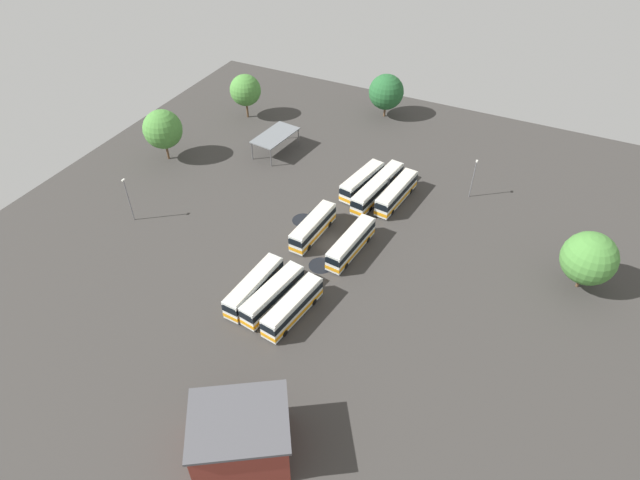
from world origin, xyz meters
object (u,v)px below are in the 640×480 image
object	(u,v)px
bus_row2_slot1	(273,295)
lamp_post_far_corner	(473,177)
bus_row1_slot2	(351,243)
bus_row0_slot1	(378,187)
tree_east_edge	(163,129)
bus_row0_slot2	(396,193)
depot_building	(241,435)
bus_row2_slot0	(254,287)
lamp_post_by_building	(128,198)
bus_row2_slot2	(293,307)
tree_north_edge	(386,92)
tree_northeast	(589,258)
maintenance_shelter	(275,136)
bus_row0_slot0	(362,181)
tree_west_edge	(245,90)
bus_row1_slot0	(313,227)

from	to	relation	value
bus_row2_slot1	lamp_post_far_corner	xyz separation A→B (m)	(-37.11, 18.12, 2.22)
bus_row1_slot2	bus_row0_slot1	bearing A→B (deg)	-173.76
bus_row0_slot1	tree_east_edge	xyz separation A→B (m)	(6.15, -40.61, 4.44)
bus_row0_slot2	depot_building	world-z (taller)	depot_building
bus_row0_slot2	bus_row2_slot0	world-z (taller)	same
depot_building	lamp_post_by_building	distance (m)	46.21
bus_row0_slot2	lamp_post_far_corner	bearing A→B (deg)	122.70
bus_row2_slot2	tree_east_edge	distance (m)	47.65
bus_row0_slot2	bus_row2_slot0	xyz separation A→B (m)	(29.88, -10.15, -0.00)
bus_row0_slot1	tree_north_edge	world-z (taller)	tree_north_edge
bus_row2_slot2	tree_north_edge	bearing A→B (deg)	-171.05
bus_row1_slot2	tree_east_edge	distance (m)	43.58
bus_row2_slot2	bus_row1_slot2	bearing A→B (deg)	173.16
bus_row0_slot1	lamp_post_far_corner	xyz separation A→B (m)	(-6.98, 14.50, 2.22)
bus_row0_slot2	lamp_post_far_corner	size ratio (longest dim) A/B	1.61
bus_row0_slot2	tree_north_edge	xyz separation A→B (m)	(-28.31, -12.89, 3.71)
bus_row2_slot1	tree_northeast	xyz separation A→B (m)	(-22.24, 37.59, 3.57)
maintenance_shelter	tree_northeast	size ratio (longest dim) A/B	1.11
bus_row0_slot0	bus_row2_slot1	xyz separation A→B (m)	(30.64, -0.42, 0.00)
bus_row2_slot2	tree_east_edge	size ratio (longest dim) A/B	1.12
bus_row1_slot2	bus_row2_slot2	size ratio (longest dim) A/B	1.03
bus_row2_slot0	tree_northeast	bearing A→B (deg)	118.53
tree_northeast	bus_row2_slot2	bearing A→B (deg)	-55.99
depot_building	tree_east_edge	distance (m)	62.93
lamp_post_far_corner	tree_northeast	bearing A→B (deg)	52.61
bus_row2_slot0	bus_row2_slot1	size ratio (longest dim) A/B	0.99
bus_row0_slot1	bus_row2_slot0	world-z (taller)	same
maintenance_shelter	bus_row1_slot2	bearing A→B (deg)	50.38
tree_east_edge	tree_northeast	bearing A→B (deg)	88.66
bus_row0_slot1	lamp_post_by_building	size ratio (longest dim) A/B	1.83
bus_row2_slot0	depot_building	distance (m)	23.04
bus_row1_slot2	bus_row2_slot2	distance (m)	15.43
lamp_post_far_corner	bus_row0_slot0	bearing A→B (deg)	-69.93
tree_north_edge	tree_northeast	xyz separation A→B (m)	(36.09, 43.40, -0.14)
bus_row0_slot0	tree_west_edge	bearing A→B (deg)	-113.76
tree_north_edge	tree_west_edge	xyz separation A→B (m)	(13.33, -26.37, 0.58)
bus_row2_slot2	bus_row2_slot0	bearing A→B (deg)	-97.74
bus_row2_slot0	bus_row0_slot0	bearing A→B (deg)	173.45
bus_row1_slot0	tree_northeast	world-z (taller)	tree_northeast
bus_row1_slot2	bus_row2_slot0	world-z (taller)	same
bus_row1_slot0	tree_west_edge	size ratio (longest dim) A/B	1.15
maintenance_shelter	bus_row0_slot1	bearing A→B (deg)	77.78
bus_row1_slot0	bus_row1_slot2	distance (m)	7.04
lamp_post_far_corner	tree_west_edge	distance (m)	50.96
tree_west_edge	bus_row1_slot0	bearing A→B (deg)	46.06
tree_west_edge	bus_row0_slot2	bearing A→B (deg)	69.11
tree_north_edge	tree_west_edge	world-z (taller)	tree_west_edge
tree_east_edge	bus_row2_slot0	bearing A→B (deg)	54.86
bus_row0_slot2	tree_east_edge	size ratio (longest dim) A/B	1.19
bus_row2_slot0	lamp_post_by_building	world-z (taller)	lamp_post_by_building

